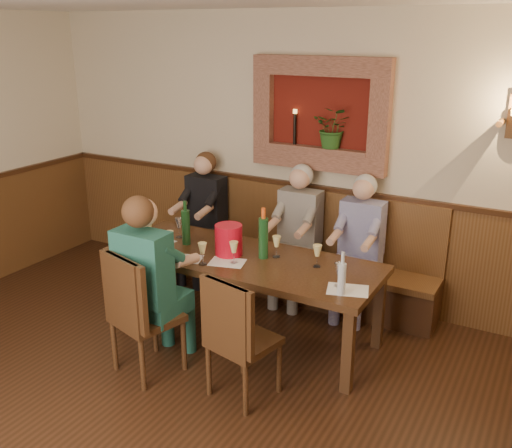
{
  "coord_description": "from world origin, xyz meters",
  "views": [
    {
      "loc": [
        2.32,
        -2.08,
        2.62
      ],
      "look_at": [
        0.1,
        1.9,
        1.05
      ],
      "focal_mm": 40.0,
      "sensor_mm": 36.0,
      "label": 1
    }
  ],
  "objects_px": {
    "bench": "(290,264)",
    "dining_table": "(243,265)",
    "chair_near_right": "(242,361)",
    "spittoon_bucket": "(229,240)",
    "water_bottle": "(342,278)",
    "person_bench_right": "(357,260)",
    "person_chair_front": "(153,297)",
    "chair_near_left": "(146,337)",
    "person_bench_left": "(203,229)",
    "wine_bottle_green_a": "(263,237)",
    "wine_bottle_green_b": "(186,226)",
    "person_bench_mid": "(296,247)"
  },
  "relations": [
    {
      "from": "bench",
      "to": "person_chair_front",
      "type": "relative_size",
      "value": 2.05
    },
    {
      "from": "person_bench_right",
      "to": "person_chair_front",
      "type": "height_order",
      "value": "person_chair_front"
    },
    {
      "from": "person_bench_left",
      "to": "person_bench_right",
      "type": "bearing_deg",
      "value": 0.03
    },
    {
      "from": "person_bench_left",
      "to": "chair_near_right",
      "type": "bearing_deg",
      "value": -48.22
    },
    {
      "from": "bench",
      "to": "chair_near_right",
      "type": "bearing_deg",
      "value": -75.44
    },
    {
      "from": "wine_bottle_green_b",
      "to": "person_bench_left",
      "type": "bearing_deg",
      "value": 115.5
    },
    {
      "from": "person_bench_mid",
      "to": "wine_bottle_green_a",
      "type": "height_order",
      "value": "person_bench_mid"
    },
    {
      "from": "person_bench_left",
      "to": "spittoon_bucket",
      "type": "height_order",
      "value": "person_bench_left"
    },
    {
      "from": "chair_near_right",
      "to": "person_bench_left",
      "type": "xyz_separation_m",
      "value": [
        -1.45,
        1.62,
        0.29
      ]
    },
    {
      "from": "chair_near_right",
      "to": "person_bench_left",
      "type": "height_order",
      "value": "person_bench_left"
    },
    {
      "from": "bench",
      "to": "person_bench_right",
      "type": "xyz_separation_m",
      "value": [
        0.74,
        -0.1,
        0.24
      ]
    },
    {
      "from": "chair_near_right",
      "to": "spittoon_bucket",
      "type": "distance_m",
      "value": 1.14
    },
    {
      "from": "person_bench_left",
      "to": "person_bench_mid",
      "type": "xyz_separation_m",
      "value": [
        1.11,
        0.0,
        -0.0
      ]
    },
    {
      "from": "dining_table",
      "to": "chair_near_left",
      "type": "bearing_deg",
      "value": -113.04
    },
    {
      "from": "wine_bottle_green_a",
      "to": "chair_near_left",
      "type": "bearing_deg",
      "value": -119.69
    },
    {
      "from": "person_chair_front",
      "to": "wine_bottle_green_b",
      "type": "relative_size",
      "value": 3.57
    },
    {
      "from": "person_chair_front",
      "to": "chair_near_right",
      "type": "bearing_deg",
      "value": -0.6
    },
    {
      "from": "person_bench_left",
      "to": "wine_bottle_green_a",
      "type": "bearing_deg",
      "value": -33.64
    },
    {
      "from": "water_bottle",
      "to": "person_bench_left",
      "type": "bearing_deg",
      "value": 150.87
    },
    {
      "from": "wine_bottle_green_a",
      "to": "person_bench_mid",
      "type": "bearing_deg",
      "value": 94.1
    },
    {
      "from": "bench",
      "to": "water_bottle",
      "type": "bearing_deg",
      "value": -50.55
    },
    {
      "from": "dining_table",
      "to": "water_bottle",
      "type": "xyz_separation_m",
      "value": [
        1.01,
        -0.28,
        0.21
      ]
    },
    {
      "from": "bench",
      "to": "person_bench_right",
      "type": "relative_size",
      "value": 2.19
    },
    {
      "from": "person_bench_left",
      "to": "person_chair_front",
      "type": "height_order",
      "value": "person_chair_front"
    },
    {
      "from": "chair_near_left",
      "to": "wine_bottle_green_b",
      "type": "height_order",
      "value": "wine_bottle_green_b"
    },
    {
      "from": "spittoon_bucket",
      "to": "wine_bottle_green_a",
      "type": "xyz_separation_m",
      "value": [
        0.3,
        0.08,
        0.05
      ]
    },
    {
      "from": "chair_near_left",
      "to": "person_bench_right",
      "type": "xyz_separation_m",
      "value": [
        1.12,
        1.72,
        0.26
      ]
    },
    {
      "from": "wine_bottle_green_a",
      "to": "person_chair_front",
      "type": "bearing_deg",
      "value": -122.47
    },
    {
      "from": "person_chair_front",
      "to": "person_bench_left",
      "type": "bearing_deg",
      "value": 111.36
    },
    {
      "from": "dining_table",
      "to": "chair_near_right",
      "type": "height_order",
      "value": "chair_near_right"
    },
    {
      "from": "person_bench_left",
      "to": "spittoon_bucket",
      "type": "bearing_deg",
      "value": -44.58
    },
    {
      "from": "chair_near_left",
      "to": "chair_near_right",
      "type": "distance_m",
      "value": 0.83
    },
    {
      "from": "wine_bottle_green_a",
      "to": "spittoon_bucket",
      "type": "bearing_deg",
      "value": -165.0
    },
    {
      "from": "bench",
      "to": "dining_table",
      "type": "bearing_deg",
      "value": -90.0
    },
    {
      "from": "person_chair_front",
      "to": "wine_bottle_green_a",
      "type": "height_order",
      "value": "person_chair_front"
    },
    {
      "from": "bench",
      "to": "person_bench_left",
      "type": "relative_size",
      "value": 2.15
    },
    {
      "from": "chair_near_left",
      "to": "person_bench_left",
      "type": "xyz_separation_m",
      "value": [
        -0.63,
        1.72,
        0.27
      ]
    },
    {
      "from": "dining_table",
      "to": "water_bottle",
      "type": "distance_m",
      "value": 1.07
    },
    {
      "from": "person_bench_right",
      "to": "wine_bottle_green_b",
      "type": "relative_size",
      "value": 3.34
    },
    {
      "from": "chair_near_right",
      "to": "spittoon_bucket",
      "type": "xyz_separation_m",
      "value": [
        -0.58,
        0.77,
        0.6
      ]
    },
    {
      "from": "chair_near_right",
      "to": "wine_bottle_green_a",
      "type": "relative_size",
      "value": 2.19
    },
    {
      "from": "dining_table",
      "to": "person_bench_left",
      "type": "height_order",
      "value": "person_bench_left"
    },
    {
      "from": "person_bench_left",
      "to": "dining_table",
      "type": "bearing_deg",
      "value": -39.94
    },
    {
      "from": "water_bottle",
      "to": "person_bench_right",
      "type": "bearing_deg",
      "value": 103.19
    },
    {
      "from": "bench",
      "to": "person_bench_mid",
      "type": "distance_m",
      "value": 0.29
    },
    {
      "from": "chair_near_right",
      "to": "wine_bottle_green_a",
      "type": "distance_m",
      "value": 1.11
    },
    {
      "from": "dining_table",
      "to": "bench",
      "type": "relative_size",
      "value": 0.8
    },
    {
      "from": "person_bench_right",
      "to": "water_bottle",
      "type": "height_order",
      "value": "person_bench_right"
    },
    {
      "from": "bench",
      "to": "person_chair_front",
      "type": "bearing_deg",
      "value": -102.14
    },
    {
      "from": "chair_near_left",
      "to": "bench",
      "type": "bearing_deg",
      "value": 94.19
    }
  ]
}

